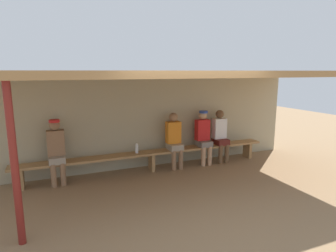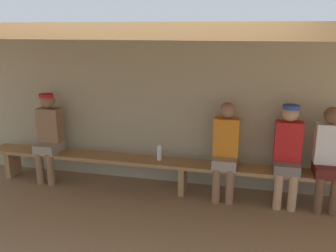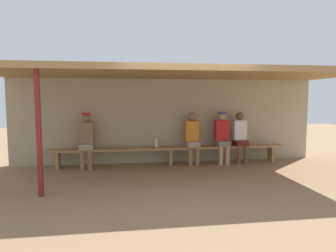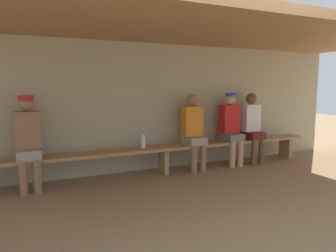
% 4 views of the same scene
% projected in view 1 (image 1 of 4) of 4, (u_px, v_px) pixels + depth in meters
% --- Properties ---
extents(ground_plane, '(24.00, 24.00, 0.00)m').
position_uv_depth(ground_plane, '(179.00, 196.00, 5.42)').
color(ground_plane, '#8C6D4C').
extents(back_wall, '(8.00, 0.20, 2.20)m').
position_uv_depth(back_wall, '(145.00, 122.00, 7.02)').
color(back_wall, tan).
rests_on(back_wall, ground).
extents(dugout_roof, '(8.00, 2.80, 0.12)m').
position_uv_depth(dugout_roof, '(165.00, 74.00, 5.63)').
color(dugout_roof, '#9E7547').
rests_on(dugout_roof, back_wall).
extents(support_post, '(0.10, 0.10, 2.20)m').
position_uv_depth(support_post, '(15.00, 166.00, 3.73)').
color(support_post, maroon).
rests_on(support_post, ground).
extents(bench, '(6.00, 0.36, 0.46)m').
position_uv_depth(bench, '(152.00, 155.00, 6.75)').
color(bench, '#9E7547').
rests_on(bench, ground).
extents(player_shirtless_tan, '(0.34, 0.42, 1.34)m').
position_uv_depth(player_shirtless_tan, '(174.00, 138.00, 6.91)').
color(player_shirtless_tan, gray).
rests_on(player_shirtless_tan, ground).
extents(player_near_post, '(0.34, 0.42, 1.34)m').
position_uv_depth(player_near_post, '(220.00, 134.00, 7.39)').
color(player_near_post, '#591E19').
rests_on(player_near_post, ground).
extents(player_in_red, '(0.34, 0.42, 1.34)m').
position_uv_depth(player_in_red, '(56.00, 149.00, 5.91)').
color(player_in_red, gray).
rests_on(player_in_red, ground).
extents(player_in_white, '(0.34, 0.42, 1.34)m').
position_uv_depth(player_in_white, '(203.00, 135.00, 7.20)').
color(player_in_white, slate).
rests_on(player_in_white, ground).
extents(water_bottle_clear, '(0.07, 0.07, 0.22)m').
position_uv_depth(water_bottle_clear, '(137.00, 149.00, 6.61)').
color(water_bottle_clear, silver).
rests_on(water_bottle_clear, bench).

